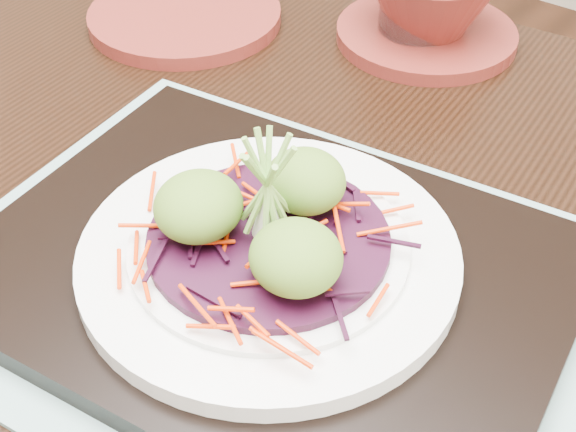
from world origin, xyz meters
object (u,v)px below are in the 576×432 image
Objects in this scene: serving_tray at (269,272)px; terracotta_bowl_set at (429,9)px; dining_table at (323,354)px; terracotta_side_plate at (185,16)px; white_plate at (269,254)px.

terracotta_bowl_set reaches higher than serving_tray.
terracotta_bowl_set reaches higher than dining_table.
serving_tray is at bearing -76.41° from terracotta_bowl_set.
white_plate is at bearing -38.76° from terracotta_side_plate.
white_plate is at bearing -117.36° from dining_table.
serving_tray is at bearing -26.57° from white_plate.
terracotta_side_plate is (-0.29, 0.24, -0.02)m from white_plate.
terracotta_side_plate is at bearing 134.32° from serving_tray.
dining_table is at bearing -71.73° from terracotta_bowl_set.
terracotta_side_plate is (-0.29, 0.24, -0.01)m from serving_tray.
terracotta_bowl_set is at bearing 28.50° from terracotta_side_plate.
white_plate reaches higher than terracotta_side_plate.
dining_table is 5.18× the size of white_plate.
serving_tray is at bearing -117.36° from dining_table.
serving_tray is (-0.02, -0.04, 0.11)m from dining_table.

